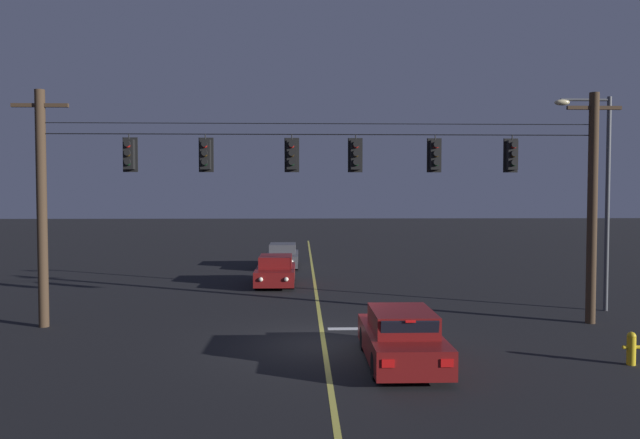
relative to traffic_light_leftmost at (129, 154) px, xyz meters
The scene contains 15 objects.
ground_plane 8.70m from the traffic_light_leftmost, 22.01° to the right, with size 180.00×180.00×0.00m, color black.
lane_centre_stripe 10.28m from the traffic_light_leftmost, 44.20° to the left, with size 0.14×60.00×0.01m, color #D1C64C.
stop_bar_paint 9.85m from the traffic_light_leftmost, ahead, with size 3.40×0.36×0.01m, color silver.
signal_span_assembly 6.39m from the traffic_light_leftmost, ahead, with size 19.79×0.32×7.64m.
traffic_light_leftmost is the anchor object (origin of this frame).
traffic_light_left_inner 2.45m from the traffic_light_leftmost, ahead, with size 0.48×0.41×1.22m.
traffic_light_centre 5.24m from the traffic_light_leftmost, ahead, with size 0.48×0.41×1.22m.
traffic_light_right_inner 7.32m from the traffic_light_leftmost, ahead, with size 0.48×0.41×1.22m.
traffic_light_rightmost 9.93m from the traffic_light_leftmost, ahead, with size 0.48×0.41×1.22m.
traffic_light_far_right 12.47m from the traffic_light_leftmost, ahead, with size 0.48×0.41×1.22m.
car_waiting_near_lane 10.52m from the traffic_light_leftmost, 29.53° to the right, with size 1.80×4.33×1.39m.
car_oncoming_lead 11.07m from the traffic_light_leftmost, 64.12° to the left, with size 1.80×4.42×1.39m.
car_oncoming_trailing 17.16m from the traffic_light_leftmost, 74.29° to the left, with size 1.80×4.42×1.39m.
street_lamp_corner 16.62m from the traffic_light_leftmost, ahead, with size 2.11×0.30×7.85m.
fire_hydrant 15.56m from the traffic_light_leftmost, 19.42° to the right, with size 0.44×0.22×0.84m.
Camera 1 is at (-0.64, -17.19, 4.30)m, focal length 33.95 mm.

